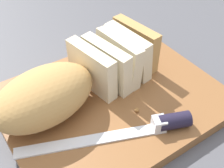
% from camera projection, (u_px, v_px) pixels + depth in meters
% --- Properties ---
extents(ground_plane, '(3.00, 3.00, 0.00)m').
position_uv_depth(ground_plane, '(112.00, 105.00, 0.54)').
color(ground_plane, '#4C4C51').
extents(cutting_board, '(0.38, 0.30, 0.02)m').
position_uv_depth(cutting_board, '(112.00, 101.00, 0.53)').
color(cutting_board, brown).
rests_on(cutting_board, ground_plane).
extents(bread_loaf, '(0.32, 0.15, 0.08)m').
position_uv_depth(bread_loaf, '(74.00, 80.00, 0.50)').
color(bread_loaf, tan).
rests_on(bread_loaf, cutting_board).
extents(bread_knife, '(0.26, 0.12, 0.03)m').
position_uv_depth(bread_knife, '(152.00, 126.00, 0.46)').
color(bread_knife, silver).
rests_on(bread_knife, cutting_board).
extents(crumb_near_knife, '(0.01, 0.01, 0.01)m').
position_uv_depth(crumb_near_knife, '(137.00, 110.00, 0.50)').
color(crumb_near_knife, '#996633').
rests_on(crumb_near_knife, cutting_board).
extents(crumb_near_loaf, '(0.01, 0.01, 0.01)m').
position_uv_depth(crumb_near_loaf, '(131.00, 75.00, 0.57)').
color(crumb_near_loaf, '#996633').
rests_on(crumb_near_loaf, cutting_board).
extents(crumb_stray_left, '(0.00, 0.00, 0.00)m').
position_uv_depth(crumb_stray_left, '(75.00, 81.00, 0.55)').
color(crumb_stray_left, '#996633').
rests_on(crumb_stray_left, cutting_board).
extents(crumb_stray_right, '(0.01, 0.01, 0.01)m').
position_uv_depth(crumb_stray_right, '(81.00, 87.00, 0.54)').
color(crumb_stray_right, '#996633').
rests_on(crumb_stray_right, cutting_board).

